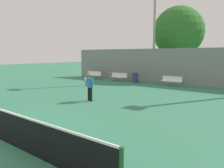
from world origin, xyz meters
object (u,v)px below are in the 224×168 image
at_px(tree_green_broad, 178,32).
at_px(bench_courtside_near, 119,76).
at_px(bench_adjacent_court, 172,80).
at_px(tennis_player, 90,85).
at_px(light_pole_far_right, 155,12).
at_px(bench_courtside_far, 94,74).
at_px(trash_bin, 135,78).

bearing_deg(tree_green_broad, bench_courtside_near, -127.51).
xyz_separation_m(bench_adjacent_court, tree_green_broad, (-1.56, 5.12, 4.47)).
distance_m(bench_courtside_near, bench_adjacent_court, 5.49).
relative_size(tennis_player, light_pole_far_right, 0.14).
bearing_deg(tennis_player, light_pole_far_right, 108.91).
height_order(bench_courtside_near, bench_courtside_far, same).
xyz_separation_m(bench_courtside_far, light_pole_far_right, (6.31, 1.64, 6.12)).
distance_m(bench_courtside_far, tree_green_broad, 9.98).
height_order(tennis_player, bench_courtside_near, tennis_player).
bearing_deg(bench_courtside_near, bench_adjacent_court, -0.00).
height_order(bench_courtside_near, bench_adjacent_court, same).
bearing_deg(bench_courtside_near, trash_bin, 2.89).
height_order(bench_adjacent_court, trash_bin, trash_bin).
bearing_deg(trash_bin, tennis_player, -75.18).
relative_size(bench_courtside_near, trash_bin, 2.02).
height_order(tennis_player, light_pole_far_right, light_pole_far_right).
distance_m(bench_adjacent_court, light_pole_far_right, 6.83).
relative_size(trash_bin, tree_green_broad, 0.12).
height_order(bench_courtside_near, tree_green_broad, tree_green_broad).
distance_m(bench_courtside_far, bench_adjacent_court, 8.87).
distance_m(bench_adjacent_court, tree_green_broad, 6.98).
distance_m(tennis_player, trash_bin, 8.97).
distance_m(tennis_player, bench_courtside_far, 11.41).
bearing_deg(bench_adjacent_court, bench_courtside_near, 180.00).
distance_m(tennis_player, tree_green_broad, 14.28).
xyz_separation_m(light_pole_far_right, trash_bin, (-1.08, -1.55, -6.16)).
bearing_deg(bench_courtside_far, bench_courtside_near, -0.00).
relative_size(tennis_player, bench_courtside_far, 0.83).
bearing_deg(bench_courtside_far, trash_bin, 1.02).
bearing_deg(trash_bin, light_pole_far_right, 55.25).
bearing_deg(tree_green_broad, bench_courtside_far, -145.00).
bearing_deg(bench_courtside_near, light_pole_far_right, 29.32).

